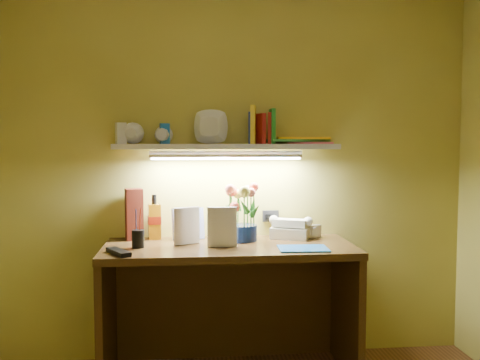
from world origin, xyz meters
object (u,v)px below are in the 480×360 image
at_px(desk, 229,311).
at_px(whisky_bottle, 154,217).
at_px(desk_clock, 314,231).
at_px(flower_bouquet, 241,213).
at_px(telephone, 291,227).

xyz_separation_m(desk, whisky_bottle, (-0.43, 0.23, 0.51)).
xyz_separation_m(desk, desk_clock, (0.53, 0.18, 0.41)).
bearing_deg(flower_bouquet, desk_clock, 6.56).
distance_m(desk_clock, whisky_bottle, 0.96).
bearing_deg(desk, flower_bouquet, 57.75).
bearing_deg(telephone, desk_clock, 24.32).
xyz_separation_m(desk, flower_bouquet, (0.08, 0.13, 0.54)).
bearing_deg(flower_bouquet, desk, -122.25).
bearing_deg(desk_clock, flower_bouquet, 176.90).
relative_size(telephone, desk_clock, 2.84).
bearing_deg(whisky_bottle, telephone, -3.58).
bearing_deg(telephone, flower_bouquet, -146.16).
distance_m(flower_bouquet, desk_clock, 0.47).
distance_m(desk, desk_clock, 0.70).
distance_m(desk, whisky_bottle, 0.70).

